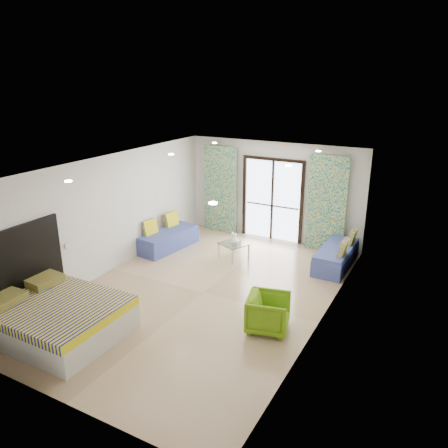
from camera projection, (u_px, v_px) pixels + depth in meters
The scene contains 24 objects.
floor at pixel (203, 293), 9.22m from camera, with size 5.00×7.50×0.01m, color #A0815F, non-canonical shape.
ceiling at pixel (201, 166), 8.35m from camera, with size 5.00×7.50×0.01m, color silver, non-canonical shape.
wall_back at pixel (273, 191), 11.91m from camera, with size 5.00×0.01×2.70m, color silver, non-canonical shape.
wall_front at pixel (54, 319), 5.66m from camera, with size 5.00×0.01×2.70m, color silver, non-canonical shape.
wall_left at pixel (108, 215), 9.91m from camera, with size 0.01×7.50×2.70m, color silver, non-canonical shape.
wall_right at pixel (324, 256), 7.67m from camera, with size 0.01×7.50×2.70m, color silver, non-canonical shape.
balcony_door at pixel (273, 195), 11.92m from camera, with size 1.76×0.08×2.28m.
balcony_rail at pixel (272, 206), 12.03m from camera, with size 1.52×0.03×0.04m, color #595451.
curtain_left at pixel (220, 190), 12.49m from camera, with size 1.00×0.10×2.50m, color silver.
curtain_right at pixel (327, 204), 11.10m from camera, with size 1.00×0.10×2.50m, color silver.
downlight_a at pixel (68, 181), 7.32m from camera, with size 0.12×0.12×0.02m, color #FFE0B2.
downlight_b at pixel (213, 203), 6.07m from camera, with size 0.12×0.12×0.02m, color #FFE0B2.
downlight_c at pixel (171, 154), 9.82m from camera, with size 0.12×0.12×0.02m, color #FFE0B2.
downlight_d at pixel (289, 166), 8.57m from camera, with size 0.12×0.12×0.02m, color #FFE0B2.
downlight_e at pixel (215, 143), 11.49m from camera, with size 0.12×0.12×0.02m, color #FFE0B2.
downlight_f at pixel (318, 151), 10.23m from camera, with size 0.12×0.12×0.02m, color #FFE0B2.
headboard at pixel (14, 268), 7.88m from camera, with size 0.06×2.10×1.50m, color black.
switch_plate at pixel (67, 246), 8.93m from camera, with size 0.02×0.10×0.10m, color silver.
bed at pixel (57, 317), 7.68m from camera, with size 2.19×1.79×0.76m.
daybed_left at pixel (168, 239), 11.51m from camera, with size 0.90×1.82×0.86m.
daybed_right at pixel (337, 256), 10.41m from camera, with size 0.71×1.77×0.87m.
coffee_table at pixel (234, 245), 10.85m from camera, with size 0.79×0.79×0.70m.
vase at pixel (235, 240), 10.73m from camera, with size 0.21×0.22×0.21m, color white.
armchair at pixel (268, 311), 7.78m from camera, with size 0.72×0.67×0.74m, color #679F14.
Camera 1 is at (4.30, -7.07, 4.35)m, focal length 35.00 mm.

